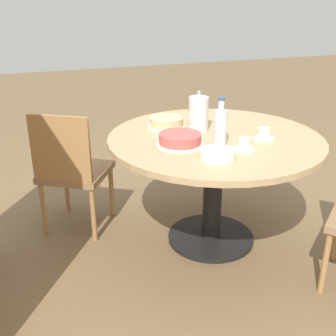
% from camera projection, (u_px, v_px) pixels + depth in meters
% --- Properties ---
extents(ground_plane, '(14.00, 14.00, 0.00)m').
position_uv_depth(ground_plane, '(211.00, 239.00, 2.87)').
color(ground_plane, brown).
extents(dining_table, '(1.32, 1.32, 0.74)m').
position_uv_depth(dining_table, '(214.00, 158.00, 2.64)').
color(dining_table, black).
rests_on(dining_table, ground_plane).
extents(chair_b, '(0.58, 0.58, 0.87)m').
position_uv_depth(chair_b, '(72.00, 169.00, 2.82)').
color(chair_b, '#A87A47').
rests_on(chair_b, ground_plane).
extents(coffee_pot, '(0.13, 0.13, 0.26)m').
position_uv_depth(coffee_pot, '(198.00, 113.00, 2.66)').
color(coffee_pot, silver).
rests_on(coffee_pot, dining_table).
extents(water_bottle, '(0.07, 0.07, 0.28)m').
position_uv_depth(water_bottle, '(220.00, 127.00, 2.38)').
color(water_bottle, silver).
rests_on(water_bottle, dining_table).
extents(cake_main, '(0.28, 0.28, 0.07)m').
position_uv_depth(cake_main, '(180.00, 140.00, 2.43)').
color(cake_main, white).
rests_on(cake_main, dining_table).
extents(cake_second, '(0.25, 0.25, 0.07)m').
position_uv_depth(cake_second, '(166.00, 123.00, 2.75)').
color(cake_second, white).
rests_on(cake_second, dining_table).
extents(cup_a, '(0.13, 0.13, 0.07)m').
position_uv_depth(cup_a, '(244.00, 145.00, 2.36)').
color(cup_a, white).
rests_on(cup_a, dining_table).
extents(cup_b, '(0.13, 0.13, 0.07)m').
position_uv_depth(cup_b, '(264.00, 135.00, 2.53)').
color(cup_b, white).
rests_on(cup_b, dining_table).
extents(plate_stack, '(0.19, 0.19, 0.05)m').
position_uv_depth(plate_stack, '(218.00, 154.00, 2.23)').
color(plate_stack, white).
rests_on(plate_stack, dining_table).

